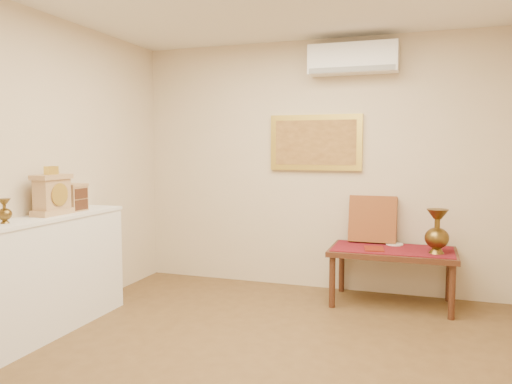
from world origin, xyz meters
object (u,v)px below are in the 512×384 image
at_px(display_ledge, 31,280).
at_px(mantel_clock, 52,194).
at_px(brass_urn_tall, 437,227).
at_px(wooden_chest, 74,197).
at_px(low_table, 392,256).

height_order(display_ledge, mantel_clock, mantel_clock).
relative_size(brass_urn_tall, wooden_chest, 2.06).
height_order(brass_urn_tall, display_ledge, brass_urn_tall).
height_order(brass_urn_tall, low_table, brass_urn_tall).
xyz_separation_m(brass_urn_tall, wooden_chest, (-3.07, -1.24, 0.29)).
bearing_deg(low_table, mantel_clock, -148.84).
bearing_deg(brass_urn_tall, low_table, 166.64).
bearing_deg(mantel_clock, low_table, 31.16).
bearing_deg(brass_urn_tall, mantel_clock, -153.70).
xyz_separation_m(display_ledge, low_table, (2.67, 1.88, -0.01)).
distance_m(brass_urn_tall, mantel_clock, 3.44).
xyz_separation_m(mantel_clock, wooden_chest, (-0.00, 0.28, -0.05)).
height_order(brass_urn_tall, wooden_chest, wooden_chest).
distance_m(brass_urn_tall, low_table, 0.53).
distance_m(mantel_clock, wooden_chest, 0.28).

